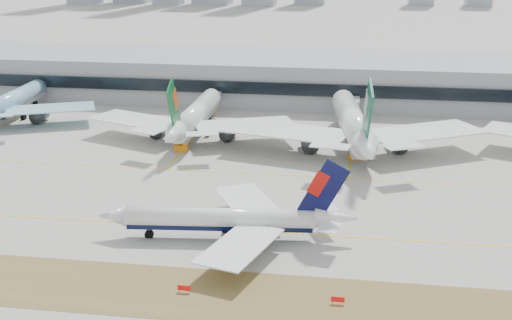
% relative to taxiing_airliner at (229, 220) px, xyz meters
% --- Properties ---
extents(ground, '(3000.00, 3000.00, 0.00)m').
position_rel_taxiing_airliner_xyz_m(ground, '(2.15, 9.66, -4.09)').
color(ground, '#A09D96').
rests_on(ground, ground).
extents(taxiing_airliner, '(50.45, 43.62, 16.94)m').
position_rel_taxiing_airliner_xyz_m(taxiing_airliner, '(0.00, 0.00, 0.00)').
color(taxiing_airliner, white).
rests_on(taxiing_airliner, ground).
extents(widebody_korean, '(58.80, 57.43, 20.96)m').
position_rel_taxiing_airliner_xyz_m(widebody_korean, '(-85.76, 80.07, 1.49)').
color(widebody_korean, '#8CC6E5').
rests_on(widebody_korean, ground).
extents(widebody_eva, '(61.77, 60.16, 22.01)m').
position_rel_taxiing_airliner_xyz_m(widebody_eva, '(-23.77, 70.06, 1.76)').
color(widebody_eva, white).
rests_on(widebody_eva, ground).
extents(widebody_cathay, '(70.42, 69.51, 25.34)m').
position_rel_taxiing_airliner_xyz_m(widebody_cathay, '(22.20, 64.72, 2.65)').
color(widebody_cathay, white).
rests_on(widebody_cathay, ground).
extents(terminal, '(280.00, 43.10, 15.00)m').
position_rel_taxiing_airliner_xyz_m(terminal, '(2.15, 124.49, 3.42)').
color(terminal, gray).
rests_on(terminal, ground).
extents(hold_sign_left, '(2.20, 0.15, 1.35)m').
position_rel_taxiing_airliner_xyz_m(hold_sign_left, '(-3.39, -22.34, -3.21)').
color(hold_sign_left, red).
rests_on(hold_sign_left, ground).
extents(hold_sign_right, '(2.20, 0.15, 1.35)m').
position_rel_taxiing_airliner_xyz_m(hold_sign_right, '(21.96, -22.34, -3.21)').
color(hold_sign_right, red).
rests_on(hold_sign_right, ground).
extents(gse_c, '(3.55, 2.00, 2.60)m').
position_rel_taxiing_airliner_xyz_m(gse_c, '(23.22, 55.59, -3.04)').
color(gse_c, orange).
rests_on(gse_c, ground).
extents(gse_b, '(3.55, 2.00, 2.60)m').
position_rel_taxiing_airliner_xyz_m(gse_b, '(-23.86, 55.55, -3.04)').
color(gse_b, orange).
rests_on(gse_b, ground).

